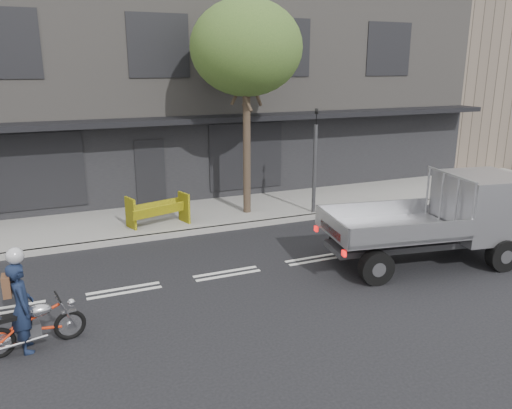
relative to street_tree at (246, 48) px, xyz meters
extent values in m
plane|color=black|center=(-2.20, -4.20, -5.28)|extent=(80.00, 80.00, 0.00)
cube|color=gray|center=(-2.20, 0.50, -5.20)|extent=(32.00, 3.20, 0.15)
cube|color=gray|center=(-2.20, -1.10, -5.20)|extent=(32.00, 0.20, 0.15)
cube|color=slate|center=(-2.20, 7.10, -1.28)|extent=(26.00, 10.00, 8.00)
cube|color=brown|center=(17.80, 7.10, -0.28)|extent=(14.00, 10.00, 10.00)
cylinder|color=#382B21|center=(0.00, 0.00, -3.28)|extent=(0.24, 0.24, 4.00)
ellipsoid|color=#2D481B|center=(0.00, 0.00, 0.02)|extent=(3.40, 3.40, 2.89)
cylinder|color=#2D2D30|center=(2.00, -0.85, -3.78)|extent=(0.12, 0.12, 3.00)
imported|color=black|center=(2.00, -0.85, -2.03)|extent=(0.08, 0.10, 0.50)
torus|color=black|center=(-5.79, -5.85, -5.01)|extent=(0.57, 0.17, 0.57)
cube|color=#2D2D30|center=(-6.41, -5.96, -4.92)|extent=(0.32, 0.24, 0.23)
ellipsoid|color=#B5B5BA|center=(-6.27, -5.94, -4.58)|extent=(0.50, 0.33, 0.23)
cube|color=black|center=(-6.67, -6.00, -4.59)|extent=(0.48, 0.27, 0.07)
cylinder|color=black|center=(-5.94, -5.88, -4.41)|extent=(0.12, 0.50, 0.03)
imported|color=#131E36|center=(-6.51, -5.95, -4.47)|extent=(0.48, 0.65, 1.62)
cylinder|color=black|center=(0.71, -6.04, -4.88)|extent=(0.82, 0.41, 0.79)
cylinder|color=black|center=(0.99, -4.30, -4.88)|extent=(0.82, 0.41, 0.79)
cylinder|color=black|center=(3.98, -6.57, -4.88)|extent=(0.82, 0.41, 0.79)
cylinder|color=black|center=(4.26, -4.83, -4.88)|extent=(0.82, 0.41, 0.79)
cube|color=#2D2D30|center=(2.49, -5.44, -4.71)|extent=(4.87, 1.79, 0.14)
cube|color=#A6A6AB|center=(4.07, -5.69, -3.88)|extent=(2.04, 2.12, 1.55)
cube|color=black|center=(4.07, -5.69, -3.43)|extent=(1.82, 1.99, 0.57)
cube|color=#A7A7AC|center=(1.62, -5.29, -4.32)|extent=(3.39, 2.49, 0.10)
camera|label=1|loc=(-5.83, -14.59, -0.51)|focal=35.00mm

